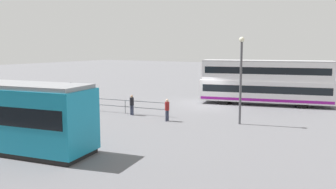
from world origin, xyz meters
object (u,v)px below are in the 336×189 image
(info_sign, at_px, (71,90))
(double_decker_bus, at_px, (265,82))
(pedestrian_near_railing, at_px, (132,104))
(street_lamp, at_px, (241,73))
(pedestrian_crossing, at_px, (167,108))

(info_sign, bearing_deg, double_decker_bus, -143.62)
(pedestrian_near_railing, distance_m, street_lamp, 8.74)
(pedestrian_near_railing, bearing_deg, street_lamp, -171.77)
(info_sign, bearing_deg, street_lamp, -174.93)
(pedestrian_crossing, bearing_deg, info_sign, -2.40)
(info_sign, bearing_deg, pedestrian_crossing, 177.60)
(street_lamp, bearing_deg, info_sign, 5.07)
(info_sign, height_order, street_lamp, street_lamp)
(double_decker_bus, height_order, street_lamp, street_lamp)
(pedestrian_near_railing, xyz_separation_m, street_lamp, (-8.25, -1.19, 2.61))
(pedestrian_near_railing, bearing_deg, pedestrian_crossing, 171.54)
(double_decker_bus, bearing_deg, pedestrian_near_railing, 53.53)
(info_sign, distance_m, street_lamp, 14.82)
(double_decker_bus, relative_size, info_sign, 5.27)
(double_decker_bus, height_order, info_sign, double_decker_bus)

